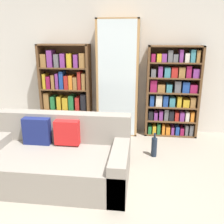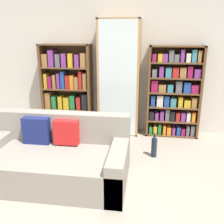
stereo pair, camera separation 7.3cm
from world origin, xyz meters
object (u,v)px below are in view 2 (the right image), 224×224
at_px(display_cabinet, 119,79).
at_px(bookshelf_right, 174,93).
at_px(bookshelf_left, 68,91).
at_px(wine_bottle, 154,147).
at_px(couch, 56,158).

xyz_separation_m(display_cabinet, bookshelf_right, (0.99, 0.02, -0.23)).
xyz_separation_m(bookshelf_left, display_cabinet, (0.98, -0.02, 0.24)).
height_order(display_cabinet, bookshelf_right, display_cabinet).
bearing_deg(display_cabinet, wine_bottle, -54.90).
distance_m(display_cabinet, bookshelf_right, 1.01).
xyz_separation_m(couch, wine_bottle, (1.27, 0.76, -0.11)).
height_order(couch, bookshelf_left, bookshelf_left).
bearing_deg(bookshelf_right, display_cabinet, -179.05).
relative_size(display_cabinet, bookshelf_right, 1.27).
xyz_separation_m(couch, bookshelf_right, (1.60, 1.71, 0.53)).
bearing_deg(bookshelf_left, display_cabinet, -0.97).
xyz_separation_m(bookshelf_right, wine_bottle, (-0.33, -0.95, -0.64)).
bearing_deg(bookshelf_right, bookshelf_left, 179.99).
distance_m(couch, bookshelf_left, 1.82).
height_order(bookshelf_right, wine_bottle, bookshelf_right).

